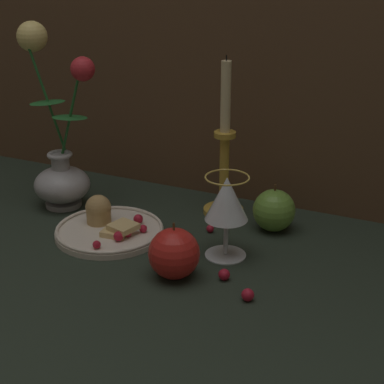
% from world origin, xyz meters
% --- Properties ---
extents(ground_plane, '(2.40, 2.40, 0.00)m').
position_xyz_m(ground_plane, '(0.00, 0.00, 0.00)').
color(ground_plane, '#232D23').
rests_on(ground_plane, ground).
extents(vase, '(0.17, 0.11, 0.36)m').
position_xyz_m(vase, '(-0.21, 0.07, 0.11)').
color(vase, '#A3A3A8').
rests_on(vase, ground_plane).
extents(plate_with_pastries, '(0.20, 0.20, 0.06)m').
position_xyz_m(plate_with_pastries, '(-0.06, -0.01, 0.01)').
color(plate_with_pastries, silver).
rests_on(plate_with_pastries, ground_plane).
extents(wine_glass, '(0.07, 0.07, 0.14)m').
position_xyz_m(wine_glass, '(0.17, 0.01, 0.10)').
color(wine_glass, silver).
rests_on(wine_glass, ground_plane).
extents(candlestick, '(0.08, 0.08, 0.31)m').
position_xyz_m(candlestick, '(0.10, 0.17, 0.10)').
color(candlestick, gold).
rests_on(candlestick, ground_plane).
extents(apple_beside_vase, '(0.08, 0.08, 0.09)m').
position_xyz_m(apple_beside_vase, '(0.21, 0.14, 0.04)').
color(apple_beside_vase, '#669938').
rests_on(apple_beside_vase, ground_plane).
extents(apple_near_glass, '(0.08, 0.08, 0.09)m').
position_xyz_m(apple_near_glass, '(0.12, -0.09, 0.04)').
color(apple_near_glass, red).
rests_on(apple_near_glass, ground_plane).
extents(berry_near_plate, '(0.01, 0.01, 0.01)m').
position_xyz_m(berry_near_plate, '(0.11, 0.08, 0.01)').
color(berry_near_plate, '#AD192D').
rests_on(berry_near_plate, ground_plane).
extents(berry_front_center, '(0.02, 0.02, 0.02)m').
position_xyz_m(berry_front_center, '(0.20, -0.07, 0.01)').
color(berry_front_center, '#AD192D').
rests_on(berry_front_center, ground_plane).
extents(berry_by_glass_stem, '(0.02, 0.02, 0.02)m').
position_xyz_m(berry_by_glass_stem, '(0.25, -0.11, 0.01)').
color(berry_by_glass_stem, '#AD192D').
rests_on(berry_by_glass_stem, ground_plane).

